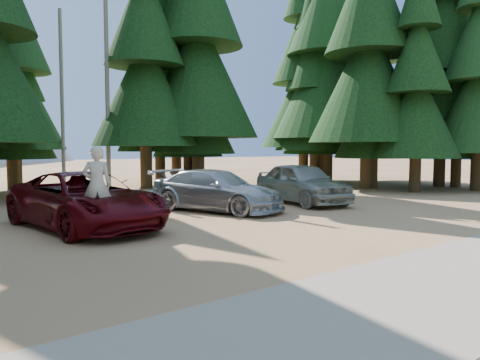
# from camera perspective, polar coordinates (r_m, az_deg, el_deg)

# --- Properties ---
(ground) EXTENTS (160.00, 160.00, 0.00)m
(ground) POSITION_cam_1_polar(r_m,az_deg,el_deg) (14.60, 4.03, -5.52)
(ground) COLOR #A06A44
(ground) RESTS_ON ground
(forest_belt_north) EXTENTS (36.00, 7.00, 22.00)m
(forest_belt_north) POSITION_cam_1_polar(r_m,az_deg,el_deg) (27.50, -17.60, -1.22)
(forest_belt_north) COLOR black
(forest_belt_north) RESTS_ON ground
(forest_belt_east) EXTENTS (6.00, 22.00, 22.00)m
(forest_belt_east) POSITION_cam_1_polar(r_m,az_deg,el_deg) (29.26, 21.38, -1.01)
(forest_belt_east) COLOR black
(forest_belt_east) RESTS_ON ground
(snag_front) EXTENTS (0.24, 0.24, 12.00)m
(snag_front) POSITION_cam_1_polar(r_m,az_deg,el_deg) (27.47, -15.90, 11.35)
(snag_front) COLOR slate
(snag_front) RESTS_ON ground
(snag_back) EXTENTS (0.20, 0.20, 10.00)m
(snag_back) POSITION_cam_1_polar(r_m,az_deg,el_deg) (28.06, -20.88, 9.03)
(snag_back) COLOR slate
(snag_back) RESTS_ON ground
(red_pickup) EXTENTS (3.37, 6.32, 1.69)m
(red_pickup) POSITION_cam_1_polar(r_m,az_deg,el_deg) (14.65, -18.37, -2.35)
(red_pickup) COLOR #58070D
(red_pickup) RESTS_ON ground
(silver_minivan_center) EXTENTS (3.80, 5.80, 1.56)m
(silver_minivan_center) POSITION_cam_1_polar(r_m,az_deg,el_deg) (17.77, -2.87, -1.27)
(silver_minivan_center) COLOR #A6A8AE
(silver_minivan_center) RESTS_ON ground
(silver_minivan_right) EXTENTS (3.08, 5.49, 1.76)m
(silver_minivan_right) POSITION_cam_1_polar(r_m,az_deg,el_deg) (20.31, 7.54, -0.36)
(silver_minivan_right) COLOR #A5A293
(silver_minivan_right) RESTS_ON ground
(frisbee_player) EXTENTS (0.86, 0.72, 2.02)m
(frisbee_player) POSITION_cam_1_polar(r_m,az_deg,el_deg) (12.91, -17.06, -0.47)
(frisbee_player) COLOR beige
(frisbee_player) RESTS_ON ground
(log_left) EXTENTS (4.58, 0.33, 0.33)m
(log_left) POSITION_cam_1_polar(r_m,az_deg,el_deg) (20.52, -12.00, -2.38)
(log_left) COLOR slate
(log_left) RESTS_ON ground
(log_mid) EXTENTS (3.27, 0.97, 0.27)m
(log_mid) POSITION_cam_1_polar(r_m,az_deg,el_deg) (24.15, -9.85, -1.47)
(log_mid) COLOR slate
(log_mid) RESTS_ON ground
(log_right) EXTENTS (5.33, 1.11, 0.34)m
(log_right) POSITION_cam_1_polar(r_m,az_deg,el_deg) (24.38, 4.99, -1.29)
(log_right) COLOR slate
(log_right) RESTS_ON ground
(shrub_far_left) EXTENTS (1.04, 1.04, 0.57)m
(shrub_far_left) POSITION_cam_1_polar(r_m,az_deg,el_deg) (19.12, -19.22, -2.61)
(shrub_far_left) COLOR #1E6521
(shrub_far_left) RESTS_ON ground
(shrub_left) EXTENTS (0.96, 0.96, 0.53)m
(shrub_left) POSITION_cam_1_polar(r_m,az_deg,el_deg) (20.22, -14.07, -2.22)
(shrub_left) COLOR #1E6521
(shrub_left) RESTS_ON ground
(shrub_center_left) EXTENTS (0.98, 0.98, 0.54)m
(shrub_center_left) POSITION_cam_1_polar(r_m,az_deg,el_deg) (18.43, -16.39, -2.84)
(shrub_center_left) COLOR #1E6521
(shrub_center_left) RESTS_ON ground
(shrub_center_right) EXTENTS (0.96, 0.96, 0.53)m
(shrub_center_right) POSITION_cam_1_polar(r_m,az_deg,el_deg) (20.85, -11.68, -2.00)
(shrub_center_right) COLOR #1E6521
(shrub_center_right) RESTS_ON ground
(shrub_right) EXTENTS (1.10, 1.10, 0.60)m
(shrub_right) POSITION_cam_1_polar(r_m,az_deg,el_deg) (22.25, -2.65, -1.45)
(shrub_right) COLOR #1E6521
(shrub_right) RESTS_ON ground
(shrub_far_right) EXTENTS (1.13, 1.13, 0.62)m
(shrub_far_right) POSITION_cam_1_polar(r_m,az_deg,el_deg) (22.62, -2.36, -1.34)
(shrub_far_right) COLOR #1E6521
(shrub_far_right) RESTS_ON ground
(shrub_edge_east) EXTENTS (0.89, 0.89, 0.49)m
(shrub_edge_east) POSITION_cam_1_polar(r_m,az_deg,el_deg) (27.74, 9.92, -0.54)
(shrub_edge_east) COLOR #1E6521
(shrub_edge_east) RESTS_ON ground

